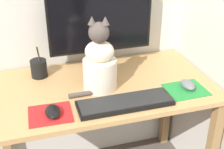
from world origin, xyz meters
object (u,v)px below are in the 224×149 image
object	(u,v)px
cat	(100,63)
monitor	(101,25)
computer_mouse_right	(188,85)
keyboard	(125,103)
pen_cup	(39,68)
computer_mouse_left	(53,111)

from	to	relation	value
cat	monitor	bearing A→B (deg)	92.65
computer_mouse_right	cat	world-z (taller)	cat
keyboard	pen_cup	world-z (taller)	pen_cup
computer_mouse_right	computer_mouse_left	bearing A→B (deg)	-176.46
computer_mouse_left	pen_cup	size ratio (longest dim) A/B	0.61
keyboard	computer_mouse_right	world-z (taller)	computer_mouse_right
computer_mouse_right	cat	xyz separation A→B (m)	(-0.42, 0.13, 0.12)
monitor	keyboard	xyz separation A→B (m)	(0.00, -0.42, -0.24)
keyboard	computer_mouse_left	world-z (taller)	computer_mouse_left
computer_mouse_left	monitor	bearing A→B (deg)	51.54
keyboard	computer_mouse_left	bearing A→B (deg)	178.36
computer_mouse_left	pen_cup	xyz separation A→B (m)	(-0.02, 0.38, 0.03)
pen_cup	computer_mouse_right	bearing A→B (deg)	-26.06
monitor	cat	distance (m)	0.27
computer_mouse_left	pen_cup	bearing A→B (deg)	93.45
keyboard	cat	xyz separation A→B (m)	(-0.07, 0.18, 0.13)
monitor	computer_mouse_left	xyz separation A→B (m)	(-0.33, -0.41, -0.23)
computer_mouse_right	cat	size ratio (longest dim) A/B	0.27
keyboard	computer_mouse_right	size ratio (longest dim) A/B	4.38
pen_cup	monitor	bearing A→B (deg)	4.61
computer_mouse_right	cat	bearing A→B (deg)	162.95
computer_mouse_left	cat	xyz separation A→B (m)	(0.26, 0.17, 0.12)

